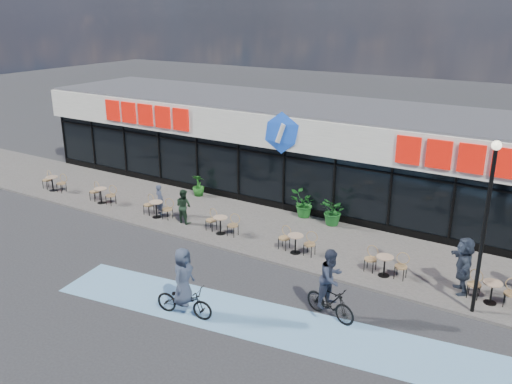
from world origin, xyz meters
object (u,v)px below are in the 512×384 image
bistro_set_0 (54,182)px  potted_plant_right (303,204)px  potted_plant_mid (334,212)px  patron_right (184,206)px  cyclist_a (184,291)px  cyclist_b (331,289)px  pedestrian_a (464,265)px  lamp_post (486,215)px  patron_left (160,200)px  potted_plant_left (198,185)px

bistro_set_0 → potted_plant_right: potted_plant_right is taller
potted_plant_mid → patron_right: patron_right is taller
bistro_set_0 → cyclist_a: size_ratio=0.68×
bistro_set_0 → potted_plant_right: size_ratio=1.26×
potted_plant_mid → cyclist_b: 7.30m
pedestrian_a → cyclist_a: bearing=-71.2°
bistro_set_0 → potted_plant_mid: (14.16, 3.25, 0.17)m
lamp_post → cyclist_a: lamp_post is taller
patron_left → cyclist_a: bearing=155.7°
potted_plant_left → potted_plant_mid: potted_plant_mid is taller
potted_plant_mid → patron_right: bearing=-150.8°
potted_plant_left → pedestrian_a: 13.65m
potted_plant_mid → pedestrian_a: 6.73m
potted_plant_left → potted_plant_right: size_ratio=0.89×
patron_left → patron_right: patron_right is taller
lamp_post → potted_plant_left: (-13.89, 4.15, -2.67)m
potted_plant_left → patron_right: 3.57m
potted_plant_right → pedestrian_a: (7.53, -3.22, 0.36)m
bistro_set_0 → potted_plant_right: 13.06m
patron_right → potted_plant_left: bearing=-58.7°
bistro_set_0 → pedestrian_a: 20.14m
cyclist_a → cyclist_b: cyclist_b is taller
potted_plant_right → lamp_post: bearing=-27.9°
pedestrian_a → patron_left: bearing=-111.9°
bistro_set_0 → potted_plant_right: (12.60, 3.40, 0.15)m
lamp_post → pedestrian_a: bearing=118.8°
potted_plant_left → cyclist_b: size_ratio=0.47×
potted_plant_left → lamp_post: bearing=-16.6°
bistro_set_0 → patron_left: size_ratio=1.10×
bistro_set_0 → pedestrian_a: size_ratio=0.79×
pedestrian_a → potted_plant_mid: bearing=-138.5°
patron_left → cyclist_b: cyclist_b is taller
bistro_set_0 → potted_plant_right: bearing=15.1°
potted_plant_left → pedestrian_a: bearing=-13.0°
potted_plant_mid → patron_right: size_ratio=0.82×
potted_plant_mid → pedestrian_a: pedestrian_a is taller
cyclist_b → potted_plant_mid: bearing=113.3°
bistro_set_0 → patron_left: patron_left is taller
cyclist_a → cyclist_b: (3.87, 2.24, 0.13)m
patron_right → pedestrian_a: size_ratio=0.79×
potted_plant_left → pedestrian_a: (13.29, -3.07, 0.43)m
bistro_set_0 → pedestrian_a: pedestrian_a is taller
lamp_post → bistro_set_0: size_ratio=3.53×
lamp_post → patron_left: 14.08m
potted_plant_left → potted_plant_mid: bearing=-0.0°
cyclist_a → cyclist_b: 4.47m
lamp_post → cyclist_b: lamp_post is taller
patron_right → cyclist_a: size_ratio=0.68×
lamp_post → patron_left: bearing=175.0°
bistro_set_0 → patron_right: (8.48, 0.08, 0.31)m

